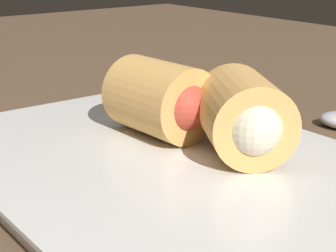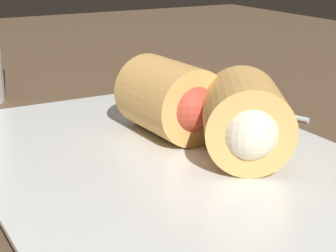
# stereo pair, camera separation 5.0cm
# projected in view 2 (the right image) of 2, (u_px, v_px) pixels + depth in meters

# --- Properties ---
(table_surface) EXTENTS (1.80, 1.40, 0.02)m
(table_surface) POSITION_uv_depth(u_px,v_px,m) (144.00, 208.00, 0.35)
(table_surface) COLOR brown
(table_surface) RESTS_ON ground
(serving_plate) EXTENTS (0.33, 0.23, 0.01)m
(serving_plate) POSITION_uv_depth(u_px,v_px,m) (168.00, 168.00, 0.37)
(serving_plate) COLOR silver
(serving_plate) RESTS_ON table_surface
(roll_front_left) EXTENTS (0.09, 0.08, 0.05)m
(roll_front_left) POSITION_uv_depth(u_px,v_px,m) (246.00, 120.00, 0.35)
(roll_front_left) COLOR #DBA356
(roll_front_left) RESTS_ON serving_plate
(roll_front_right) EXTENTS (0.08, 0.06, 0.05)m
(roll_front_right) POSITION_uv_depth(u_px,v_px,m) (173.00, 100.00, 0.40)
(roll_front_right) COLOR #DBA356
(roll_front_right) RESTS_ON serving_plate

